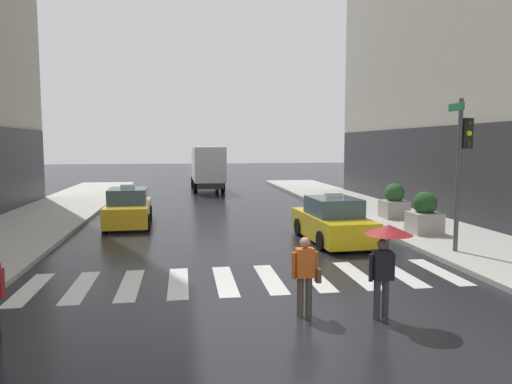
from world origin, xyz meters
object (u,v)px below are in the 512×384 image
object	(u,v)px
taxi_second	(128,209)
pedestrian_with_handbag	(305,272)
box_truck	(207,167)
pedestrian_with_umbrella	(386,246)
planter_near_corner	(425,214)
planter_mid_block	(394,202)
traffic_light_pole	(462,153)
taxi_lead	(332,222)

from	to	relation	value
taxi_second	pedestrian_with_handbag	distance (m)	13.00
box_truck	pedestrian_with_handbag	distance (m)	26.97
pedestrian_with_umbrella	planter_near_corner	world-z (taller)	pedestrian_with_umbrella
planter_mid_block	planter_near_corner	bearing A→B (deg)	-97.78
traffic_light_pole	pedestrian_with_umbrella	distance (m)	6.97
taxi_second	box_truck	world-z (taller)	box_truck
box_truck	pedestrian_with_handbag	world-z (taller)	box_truck
pedestrian_with_handbag	planter_mid_block	distance (m)	13.35
pedestrian_with_umbrella	planter_near_corner	xyz separation A→B (m)	(5.09, 7.92, -0.64)
box_truck	planter_near_corner	size ratio (longest dim) A/B	4.74
planter_near_corner	pedestrian_with_umbrella	bearing A→B (deg)	-122.71
traffic_light_pole	pedestrian_with_umbrella	world-z (taller)	traffic_light_pole
taxi_lead	pedestrian_with_umbrella	size ratio (longest dim) A/B	2.38
taxi_lead	taxi_second	distance (m)	9.14
taxi_lead	pedestrian_with_umbrella	distance (m)	7.80
taxi_second	pedestrian_with_handbag	bearing A→B (deg)	-68.01
traffic_light_pole	box_truck	bearing A→B (deg)	106.91
box_truck	pedestrian_with_umbrella	world-z (taller)	box_truck
box_truck	pedestrian_with_umbrella	xyz separation A→B (m)	(2.19, -27.36, -0.34)
taxi_lead	box_truck	world-z (taller)	box_truck
traffic_light_pole	taxi_second	distance (m)	13.64
taxi_second	planter_mid_block	distance (m)	12.05
taxi_lead	planter_mid_block	distance (m)	5.87
planter_mid_block	taxi_second	bearing A→B (deg)	176.26
traffic_light_pole	taxi_lead	size ratio (longest dim) A/B	1.04
planter_near_corner	box_truck	bearing A→B (deg)	110.52
pedestrian_with_umbrella	pedestrian_with_handbag	bearing A→B (deg)	165.05
pedestrian_with_umbrella	box_truck	bearing A→B (deg)	94.57
taxi_second	pedestrian_with_umbrella	size ratio (longest dim) A/B	2.37
taxi_lead	traffic_light_pole	bearing A→B (deg)	-39.79
pedestrian_with_handbag	planter_mid_block	bearing A→B (deg)	57.58
traffic_light_pole	planter_mid_block	world-z (taller)	traffic_light_pole
pedestrian_with_handbag	traffic_light_pole	bearing A→B (deg)	35.93
traffic_light_pole	planter_near_corner	size ratio (longest dim) A/B	3.00
pedestrian_with_umbrella	pedestrian_with_handbag	world-z (taller)	pedestrian_with_umbrella
taxi_second	box_truck	size ratio (longest dim) A/B	0.61
pedestrian_with_umbrella	pedestrian_with_handbag	xyz separation A→B (m)	(-1.55, 0.41, -0.58)
pedestrian_with_handbag	planter_near_corner	size ratio (longest dim) A/B	1.03
traffic_light_pole	pedestrian_with_umbrella	xyz separation A→B (m)	(-4.64, -4.90, -1.74)
traffic_light_pole	taxi_second	xyz separation A→B (m)	(-11.06, 7.57, -2.53)
planter_near_corner	planter_mid_block	xyz separation A→B (m)	(0.51, 3.76, 0.00)
traffic_light_pole	pedestrian_with_handbag	distance (m)	7.99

